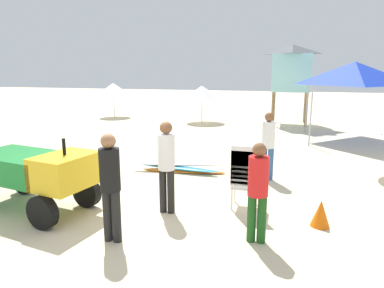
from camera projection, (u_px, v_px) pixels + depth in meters
ground at (116, 214)px, 6.66m from camera, size 80.00×80.00×0.00m
utility_cart at (35, 171)px, 6.69m from camera, size 2.72×1.68×1.50m
stacked_plastic_chairs at (244, 172)px, 6.77m from camera, size 0.48×0.48×1.29m
surfboard_pile at (181, 168)px, 9.37m from camera, size 2.55×0.78×0.24m
lifeguard_near_left at (258, 187)px, 5.40m from camera, size 0.32×0.32×1.62m
lifeguard_near_center at (166, 161)px, 6.53m from camera, size 0.32×0.32×1.77m
lifeguard_near_right at (110, 180)px, 5.41m from camera, size 0.32×0.32×1.76m
lifeguard_far_right at (268, 142)px, 8.55m from camera, size 0.32×0.32×1.69m
popup_canopy at (355, 73)px, 13.10m from camera, size 3.15×3.15×3.00m
lifeguard_tower at (292, 68)px, 17.02m from camera, size 1.98×1.98×3.89m
beach_umbrella_left at (202, 92)px, 17.97m from camera, size 1.94×1.94×1.90m
beach_umbrella_far at (113, 88)px, 20.07m from camera, size 1.74×1.74×1.95m
traffic_cone_near at (321, 213)px, 6.09m from camera, size 0.33×0.33×0.48m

